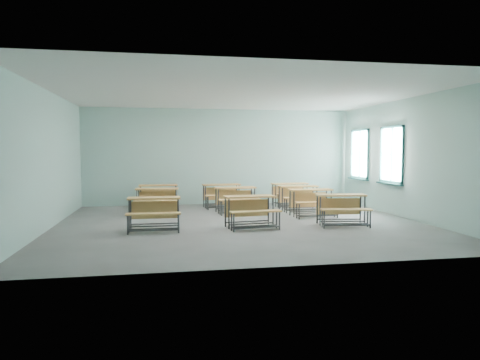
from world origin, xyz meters
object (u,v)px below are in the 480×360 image
(desk_unit_r2c1, at_px, (236,196))
(desk_unit_r3c2, at_px, (291,191))
(desk_unit_r0c2, at_px, (342,205))
(desk_unit_r2c2, at_px, (299,194))
(desk_unit_r3c0, at_px, (158,193))
(desk_unit_r0c1, at_px, (251,206))
(desk_unit_r0c0, at_px, (154,208))
(desk_unit_r2c0, at_px, (157,197))
(desk_unit_r1c2, at_px, (312,198))
(desk_unit_r3c1, at_px, (222,192))

(desk_unit_r2c1, bearing_deg, desk_unit_r3c2, 24.83)
(desk_unit_r0c2, distance_m, desk_unit_r2c2, 2.61)
(desk_unit_r3c0, bearing_deg, desk_unit_r0c1, -59.51)
(desk_unit_r0c0, relative_size, desk_unit_r3c0, 1.01)
(desk_unit_r2c2, bearing_deg, desk_unit_r0c0, -151.34)
(desk_unit_r2c0, relative_size, desk_unit_r3c2, 1.00)
(desk_unit_r1c2, xyz_separation_m, desk_unit_r2c0, (-4.22, 1.05, 0.00))
(desk_unit_r2c2, bearing_deg, desk_unit_r2c1, -177.92)
(desk_unit_r1c2, height_order, desk_unit_r3c2, same)
(desk_unit_r3c0, height_order, desk_unit_r3c1, same)
(desk_unit_r2c0, xyz_separation_m, desk_unit_r2c1, (2.27, -0.04, 0.00))
(desk_unit_r3c2, bearing_deg, desk_unit_r2c0, -170.40)
(desk_unit_r2c1, bearing_deg, desk_unit_r1c2, -33.18)
(desk_unit_r2c0, xyz_separation_m, desk_unit_r3c1, (2.02, 1.13, 0.00))
(desk_unit_r3c1, bearing_deg, desk_unit_r1c2, -50.11)
(desk_unit_r0c0, distance_m, desk_unit_r3c1, 4.06)
(desk_unit_r2c0, bearing_deg, desk_unit_r3c1, 34.60)
(desk_unit_r3c2, bearing_deg, desk_unit_r0c2, -92.69)
(desk_unit_r0c2, relative_size, desk_unit_r3c1, 1.02)
(desk_unit_r1c2, bearing_deg, desk_unit_r2c2, 87.44)
(desk_unit_r2c2, height_order, desk_unit_r3c1, same)
(desk_unit_r2c0, relative_size, desk_unit_r2c2, 1.04)
(desk_unit_r3c0, bearing_deg, desk_unit_r2c0, -91.37)
(desk_unit_r0c2, relative_size, desk_unit_r2c1, 1.02)
(desk_unit_r1c2, xyz_separation_m, desk_unit_r3c1, (-2.20, 2.19, 0.00))
(desk_unit_r0c0, xyz_separation_m, desk_unit_r3c1, (2.04, 3.51, 0.00))
(desk_unit_r0c2, height_order, desk_unit_r2c1, same)
(desk_unit_r0c0, xyz_separation_m, desk_unit_r0c1, (2.23, -0.07, 0.00))
(desk_unit_r2c0, relative_size, desk_unit_r3c1, 1.00)
(desk_unit_r2c2, distance_m, desk_unit_r3c0, 4.35)
(desk_unit_r3c1, relative_size, desk_unit_r3c2, 1.00)
(desk_unit_r2c1, xyz_separation_m, desk_unit_r3c1, (-0.26, 1.17, 0.00))
(desk_unit_r3c2, bearing_deg, desk_unit_r1c2, -97.09)
(desk_unit_r3c1, bearing_deg, desk_unit_r0c0, -125.50)
(desk_unit_r0c1, relative_size, desk_unit_r3c1, 1.01)
(desk_unit_r2c1, bearing_deg, desk_unit_r0c1, -97.16)
(desk_unit_r3c2, bearing_deg, desk_unit_r3c1, 174.92)
(desk_unit_r3c0, relative_size, desk_unit_r3c2, 0.95)
(desk_unit_r3c0, bearing_deg, desk_unit_r2c1, -29.75)
(desk_unit_r0c2, bearing_deg, desk_unit_r3c0, 147.19)
(desk_unit_r0c2, xyz_separation_m, desk_unit_r2c0, (-4.46, 2.51, 0.00))
(desk_unit_r1c2, bearing_deg, desk_unit_r3c2, 85.74)
(desk_unit_r3c2, bearing_deg, desk_unit_r0c0, -146.12)
(desk_unit_r1c2, height_order, desk_unit_r2c2, same)
(desk_unit_r0c0, xyz_separation_m, desk_unit_r2c2, (4.25, 2.46, 0.00))
(desk_unit_r2c0, xyz_separation_m, desk_unit_r3c2, (4.29, 1.14, 0.00))
(desk_unit_r3c0, distance_m, desk_unit_r3c2, 4.26)
(desk_unit_r0c2, relative_size, desk_unit_r2c0, 1.02)
(desk_unit_r3c2, bearing_deg, desk_unit_r2c2, -98.91)
(desk_unit_r0c1, relative_size, desk_unit_r2c0, 1.01)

